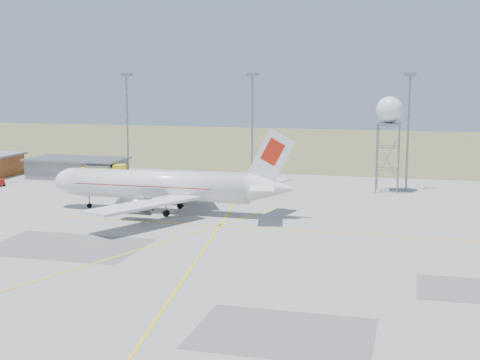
# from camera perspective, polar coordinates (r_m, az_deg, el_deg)

# --- Properties ---
(ground) EXTENTS (400.00, 400.00, 0.00)m
(ground) POSITION_cam_1_polar(r_m,az_deg,el_deg) (60.59, -4.80, -10.31)
(ground) COLOR #A4A59F
(ground) RESTS_ON ground
(grass_strip) EXTENTS (400.00, 120.00, 0.03)m
(grass_strip) POSITION_cam_1_polar(r_m,az_deg,el_deg) (195.83, 9.08, 2.91)
(grass_strip) COLOR olive
(grass_strip) RESTS_ON ground
(building_grey) EXTENTS (19.00, 10.00, 3.90)m
(building_grey) POSITION_cam_1_polar(r_m,az_deg,el_deg) (135.50, -13.70, 1.00)
(building_grey) COLOR gray
(building_grey) RESTS_ON ground
(mast_a) EXTENTS (2.20, 0.50, 20.50)m
(mast_a) POSITION_cam_1_polar(r_m,az_deg,el_deg) (131.86, -9.61, 5.33)
(mast_a) COLOR slate
(mast_a) RESTS_ON ground
(mast_b) EXTENTS (2.20, 0.50, 20.50)m
(mast_b) POSITION_cam_1_polar(r_m,az_deg,el_deg) (123.66, 1.05, 5.23)
(mast_b) COLOR slate
(mast_b) RESTS_ON ground
(mast_c) EXTENTS (2.20, 0.50, 20.50)m
(mast_c) POSITION_cam_1_polar(r_m,az_deg,el_deg) (120.11, 14.18, 4.85)
(mast_c) COLOR slate
(mast_c) RESTS_ON ground
(airliner_main) EXTENTS (37.22, 36.24, 12.67)m
(airliner_main) POSITION_cam_1_polar(r_m,az_deg,el_deg) (98.72, -6.52, -0.53)
(airliner_main) COLOR white
(airliner_main) RESTS_ON ground
(radar_tower) EXTENTS (4.55, 4.55, 16.48)m
(radar_tower) POSITION_cam_1_polar(r_m,az_deg,el_deg) (118.04, 12.55, 3.47)
(radar_tower) COLOR slate
(radar_tower) RESTS_ON ground
(fire_truck) EXTENTS (8.96, 5.58, 3.40)m
(fire_truck) POSITION_cam_1_polar(r_m,az_deg,el_deg) (128.52, -11.46, 0.51)
(fire_truck) COLOR yellow
(fire_truck) RESTS_ON ground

